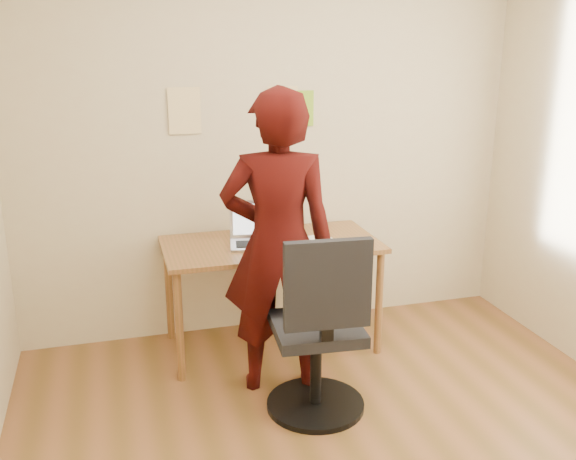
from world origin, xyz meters
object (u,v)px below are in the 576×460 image
object	(u,v)px
desk	(271,255)
laptop	(258,235)
person	(278,245)
office_chair	(319,339)
phone	(311,249)

from	to	relation	value
desk	laptop	bearing A→B (deg)	175.47
desk	person	bearing A→B (deg)	-100.05
laptop	desk	bearing A→B (deg)	5.64
office_chair	phone	bearing A→B (deg)	80.88
desk	phone	world-z (taller)	phone
office_chair	person	bearing A→B (deg)	114.13
office_chair	desk	bearing A→B (deg)	97.45
phone	person	size ratio (longest dim) A/B	0.08
person	phone	bearing A→B (deg)	-121.74
phone	office_chair	world-z (taller)	office_chair
phone	office_chair	size ratio (longest dim) A/B	0.13
laptop	office_chair	world-z (taller)	office_chair
desk	office_chair	bearing A→B (deg)	-87.37
phone	person	bearing A→B (deg)	-149.00
phone	laptop	bearing A→B (deg)	129.52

